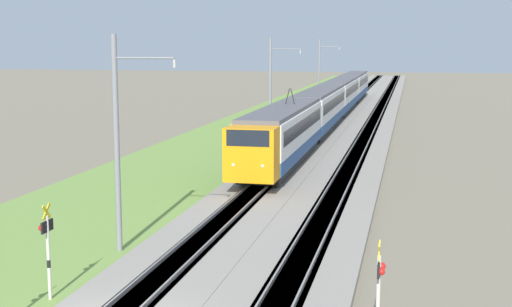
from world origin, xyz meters
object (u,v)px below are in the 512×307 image
(catenary_mast_near, at_px, (118,143))
(passenger_train, at_px, (332,100))
(catenary_mast_far, at_px, (320,75))
(catenary_mast_mid, at_px, (271,91))
(crossing_signal_aux, at_px, (47,243))
(crossing_signal_far, at_px, (379,288))

(catenary_mast_near, bearing_deg, passenger_train, -3.25)
(passenger_train, relative_size, catenary_mast_far, 8.85)
(catenary_mast_mid, bearing_deg, catenary_mast_near, -180.00)
(catenary_mast_mid, height_order, catenary_mast_far, catenary_mast_far)
(catenary_mast_near, relative_size, catenary_mast_far, 0.97)
(passenger_train, bearing_deg, crossing_signal_aux, -3.01)
(crossing_signal_aux, bearing_deg, crossing_signal_far, 169.61)
(crossing_signal_aux, height_order, catenary_mast_far, catenary_mast_far)
(passenger_train, height_order, catenary_mast_mid, catenary_mast_mid)
(passenger_train, bearing_deg, catenary_mast_near, -3.25)
(crossing_signal_aux, relative_size, catenary_mast_far, 0.37)
(crossing_signal_aux, bearing_deg, catenary_mast_mid, -90.13)
(catenary_mast_near, height_order, catenary_mast_far, catenary_mast_far)
(catenary_mast_mid, relative_size, catenary_mast_far, 0.99)
(crossing_signal_aux, xyz_separation_m, catenary_mast_mid, (36.13, -0.08, 2.54))
(crossing_signal_far, bearing_deg, catenary_mast_near, 144.17)
(crossing_signal_aux, distance_m, catenary_mast_far, 66.75)
(crossing_signal_far, relative_size, crossing_signal_aux, 0.98)
(crossing_signal_far, height_order, catenary_mast_far, catenary_mast_far)
(crossing_signal_aux, bearing_deg, catenary_mast_near, -90.86)
(passenger_train, distance_m, catenary_mast_mid, 19.13)
(crossing_signal_far, height_order, catenary_mast_near, catenary_mast_near)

